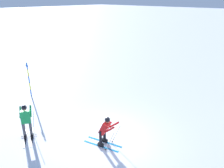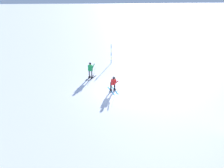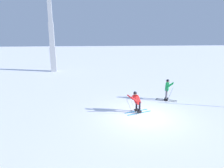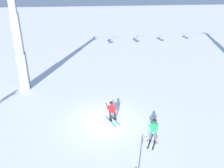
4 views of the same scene
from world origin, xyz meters
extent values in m
plane|color=white|center=(0.00, 0.00, 0.00)|extent=(260.00, 260.00, 0.00)
cube|color=#198CCC|center=(0.47, 0.12, 0.01)|extent=(0.56, 1.76, 0.01)
cube|color=black|center=(0.47, 0.12, 0.09)|extent=(0.18, 0.30, 0.16)
cylinder|color=black|center=(0.47, 0.12, 0.50)|extent=(0.13, 0.13, 0.66)
cube|color=#198CCC|center=(0.83, 0.21, 0.01)|extent=(0.56, 1.76, 0.01)
cube|color=black|center=(0.83, 0.21, 0.09)|extent=(0.18, 0.30, 0.16)
cylinder|color=black|center=(0.83, 0.21, 0.50)|extent=(0.13, 0.13, 0.66)
cube|color=red|center=(0.61, 0.29, 0.94)|extent=(0.53, 0.59, 0.66)
sphere|color=#997051|center=(0.58, 0.41, 1.34)|extent=(0.22, 0.22, 0.22)
sphere|color=black|center=(0.58, 0.41, 1.38)|extent=(0.24, 0.24, 0.24)
cylinder|color=red|center=(0.30, 0.56, 1.05)|extent=(0.21, 0.50, 0.43)
cylinder|color=gray|center=(0.25, 0.59, 0.45)|extent=(0.25, 0.42, 1.14)
cylinder|color=black|center=(0.25, 0.41, 0.05)|extent=(0.07, 0.07, 0.01)
cylinder|color=red|center=(0.75, 0.68, 1.05)|extent=(0.21, 0.50, 0.43)
cylinder|color=gray|center=(0.78, 0.73, 0.45)|extent=(0.03, 0.47, 1.14)
cylinder|color=black|center=(0.87, 0.57, 0.05)|extent=(0.07, 0.07, 0.01)
cube|color=gray|center=(18.85, 7.72, 1.81)|extent=(0.82, 0.82, 3.63)
cube|color=gray|center=(18.85, 7.72, 5.44)|extent=(0.69, 0.69, 3.63)
cube|color=gray|center=(18.85, 7.72, 9.06)|extent=(0.55, 0.55, 3.63)
cube|color=black|center=(2.83, -2.96, 0.01)|extent=(0.96, 1.44, 0.01)
cube|color=black|center=(2.83, -2.96, 0.09)|extent=(0.24, 0.30, 0.16)
cylinder|color=#4C4C51|center=(2.83, -2.96, 0.59)|extent=(0.13, 0.13, 0.83)
cube|color=black|center=(2.56, -2.80, 0.01)|extent=(0.96, 1.44, 0.01)
cube|color=black|center=(2.56, -2.80, 0.09)|extent=(0.24, 0.30, 0.16)
cylinder|color=#4C4C51|center=(2.56, -2.80, 0.59)|extent=(0.13, 0.13, 0.83)
cube|color=green|center=(2.69, -2.89, 1.14)|extent=(0.51, 0.47, 0.63)
sphere|color=#997051|center=(2.68, -2.90, 1.58)|extent=(0.22, 0.22, 0.22)
sphere|color=black|center=(2.68, -2.90, 1.62)|extent=(0.24, 0.24, 0.24)
cylinder|color=green|center=(2.76, -3.21, 1.29)|extent=(0.34, 0.47, 0.44)
cylinder|color=gray|center=(2.77, -3.27, 0.56)|extent=(0.14, 0.38, 1.19)
cylinder|color=black|center=(2.91, -3.15, 0.05)|extent=(0.07, 0.07, 0.01)
cylinder|color=green|center=(2.37, -2.96, 1.29)|extent=(0.34, 0.47, 0.44)
cylinder|color=gray|center=(2.31, -2.98, 0.56)|extent=(0.30, 0.29, 1.19)
cylinder|color=black|center=(2.36, -2.80, 0.05)|extent=(0.07, 0.07, 0.01)
camera|label=1|loc=(6.75, 6.30, 6.42)|focal=35.86mm
camera|label=2|loc=(2.24, 16.03, 8.40)|focal=31.11mm
camera|label=3|loc=(-10.57, 3.97, 4.78)|focal=29.75mm
camera|label=4|loc=(-2.24, -13.93, 9.11)|focal=35.50mm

